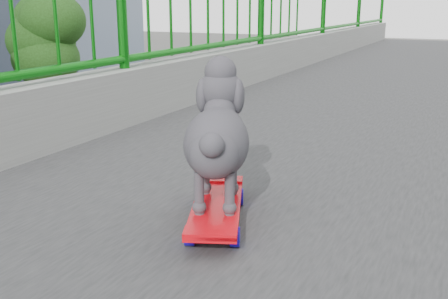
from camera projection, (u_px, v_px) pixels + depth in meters
The scene contains 3 objects.
skateboard at pixel (217, 208), 1.58m from camera, with size 0.31×0.50×0.06m.
poodle at pixel (217, 135), 1.54m from camera, with size 0.29×0.43×0.38m.
car_1 at pixel (137, 219), 17.24m from camera, with size 1.69×4.83×1.59m, color #A2A2A7.
Camera 1 is at (0.37, 1.62, 7.64)m, focal length 42.00 mm.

